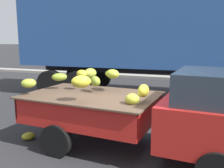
{
  "coord_description": "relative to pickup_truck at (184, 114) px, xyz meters",
  "views": [
    {
      "loc": [
        1.41,
        -4.52,
        2.21
      ],
      "look_at": [
        -0.48,
        0.75,
        1.23
      ],
      "focal_mm": 39.93,
      "sensor_mm": 36.0,
      "label": 1
    }
  ],
  "objects": [
    {
      "name": "fallen_banana_bunch_near_tailgate",
      "position": [
        -3.33,
        -0.18,
        -0.8
      ],
      "size": [
        0.36,
        0.37,
        0.17
      ],
      "primitive_type": "ellipsoid",
      "rotation": [
        0.0,
        0.0,
        4.08
      ],
      "color": "gold",
      "rests_on": "ground"
    },
    {
      "name": "pickup_truck",
      "position": [
        0.0,
        0.0,
        0.0
      ],
      "size": [
        4.94,
        2.18,
        1.7
      ],
      "rotation": [
        0.0,
        0.0,
        -0.08
      ],
      "color": "#B21E19",
      "rests_on": "ground"
    },
    {
      "name": "ground",
      "position": [
        -1.17,
        -0.03,
        -0.88
      ],
      "size": [
        220.0,
        220.0,
        0.0
      ],
      "primitive_type": "plane",
      "color": "#28282B"
    },
    {
      "name": "semi_trailer",
      "position": [
        -0.61,
        4.9,
        1.66
      ],
      "size": [
        12.08,
        2.99,
        3.95
      ],
      "rotation": [
        0.0,
        0.0,
        0.03
      ],
      "color": "navy",
      "rests_on": "ground"
    },
    {
      "name": "curb_strip",
      "position": [
        -1.17,
        9.83,
        -0.8
      ],
      "size": [
        80.0,
        0.8,
        0.16
      ],
      "primitive_type": "cube",
      "color": "gray",
      "rests_on": "ground"
    }
  ]
}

